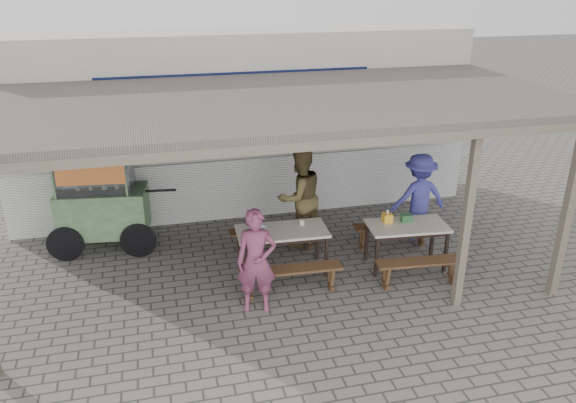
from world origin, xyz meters
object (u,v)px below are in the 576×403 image
(patron_street_side, at_px, (256,261))
(bench_left_wall, at_px, (274,234))
(table_left, at_px, (282,234))
(bench_left_street, at_px, (291,275))
(condiment_jar, at_px, (302,222))
(condiment_bowl, at_px, (262,228))
(patron_wall_side, at_px, (300,197))
(donation_box, at_px, (406,218))
(tissue_box, at_px, (387,218))
(table_right, at_px, (407,229))
(bench_right_street, at_px, (420,267))
(bench_right_wall, at_px, (392,230))
(patron_right_table, at_px, (419,197))
(vendor_cart, at_px, (101,199))

(patron_street_side, bearing_deg, bench_left_wall, 81.22)
(table_left, relative_size, bench_left_street, 0.95)
(bench_left_street, bearing_deg, table_left, 90.00)
(condiment_jar, xyz_separation_m, condiment_bowl, (-0.67, -0.03, -0.03))
(patron_wall_side, relative_size, donation_box, 10.02)
(table_left, bearing_deg, bench_left_wall, 90.00)
(tissue_box, relative_size, condiment_jar, 1.58)
(bench_left_street, distance_m, table_right, 2.12)
(condiment_bowl, bearing_deg, bench_right_street, -24.70)
(table_left, bearing_deg, tissue_box, -0.97)
(condiment_bowl, bearing_deg, patron_wall_side, 44.33)
(bench_right_wall, distance_m, donation_box, 0.72)
(bench_left_street, distance_m, condiment_bowl, 0.95)
(donation_box, bearing_deg, table_right, -105.85)
(bench_right_street, bearing_deg, bench_right_wall, 90.00)
(table_left, bearing_deg, patron_wall_side, 62.19)
(patron_street_side, xyz_separation_m, patron_right_table, (3.26, 1.61, 0.03))
(bench_left_wall, relative_size, bench_right_street, 1.11)
(tissue_box, bearing_deg, condiment_bowl, 174.58)
(vendor_cart, distance_m, patron_wall_side, 3.42)
(table_right, distance_m, bench_right_wall, 0.74)
(bench_left_street, distance_m, vendor_cart, 3.65)
(bench_right_wall, bearing_deg, table_right, -90.00)
(patron_street_side, relative_size, donation_box, 8.64)
(bench_right_wall, relative_size, donation_box, 7.80)
(donation_box, relative_size, condiment_jar, 1.95)
(patron_street_side, height_order, tissue_box, patron_street_side)
(table_right, xyz_separation_m, condiment_bowl, (-2.33, 0.38, 0.10))
(table_left, height_order, bench_left_wall, table_left)
(bench_left_street, height_order, patron_right_table, patron_right_table)
(bench_right_street, xyz_separation_m, condiment_jar, (-1.60, 1.07, 0.46))
(bench_left_wall, distance_m, tissue_box, 1.95)
(bench_left_street, xyz_separation_m, patron_wall_side, (0.57, 1.62, 0.56))
(bench_right_street, bearing_deg, condiment_jar, 151.35)
(table_right, relative_size, patron_right_table, 0.83)
(bench_right_street, height_order, condiment_jar, condiment_jar)
(bench_left_wall, relative_size, patron_right_table, 0.97)
(table_right, bearing_deg, condiment_bowl, 175.76)
(patron_right_table, relative_size, tissue_box, 11.05)
(patron_street_side, bearing_deg, patron_right_table, 38.04)
(table_left, relative_size, patron_street_side, 0.95)
(patron_right_table, bearing_deg, donation_box, 52.85)
(bench_right_street, distance_m, vendor_cart, 5.43)
(patron_street_side, distance_m, condiment_jar, 1.44)
(bench_left_street, bearing_deg, donation_box, 17.10)
(bench_right_wall, bearing_deg, condiment_bowl, -168.24)
(tissue_box, xyz_separation_m, condiment_bowl, (-2.05, 0.19, -0.05))
(bench_right_wall, height_order, patron_street_side, patron_street_side)
(patron_right_table, bearing_deg, vendor_cart, -9.65)
(vendor_cart, height_order, condiment_jar, vendor_cart)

